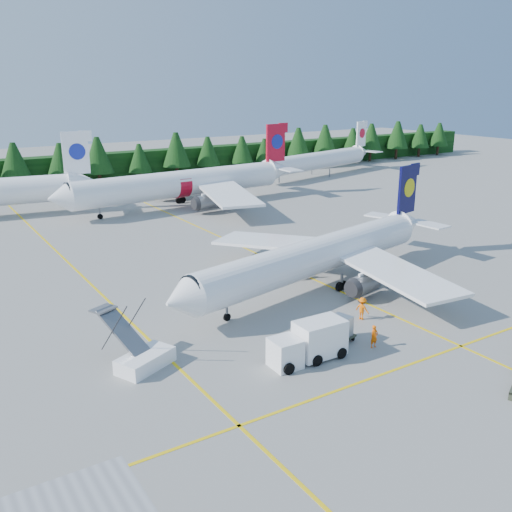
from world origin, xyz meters
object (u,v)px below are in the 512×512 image
airliner_navy (310,258)px  service_truck (308,342)px  airliner_red (176,185)px  airstairs (142,356)px

airliner_navy → service_truck: airliner_navy is taller
airliner_red → airstairs: airliner_red is taller
airstairs → service_truck: (10.63, -5.56, 0.59)m
airliner_red → service_truck: 55.73m
airliner_navy → service_truck: 15.23m
airliner_red → airliner_navy: bearing=-101.6°
airliner_red → service_truck: bearing=-109.7°
airliner_navy → airstairs: size_ratio=5.59×
airliner_navy → airstairs: (-19.97, -6.35, -2.35)m
airliner_navy → service_truck: size_ratio=6.00×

